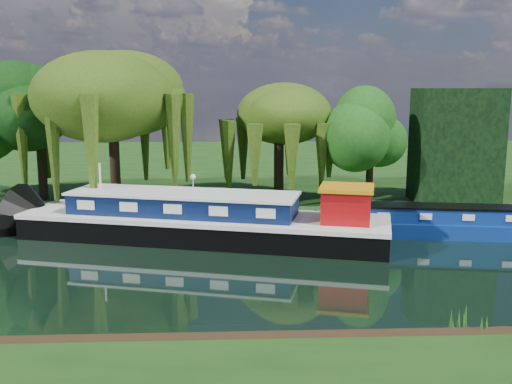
{
  "coord_description": "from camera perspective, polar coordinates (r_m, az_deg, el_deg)",
  "views": [
    {
      "loc": [
        2.98,
        -25.84,
        8.51
      ],
      "look_at": [
        4.34,
        5.13,
        2.8
      ],
      "focal_mm": 40.0,
      "sensor_mm": 36.0,
      "label": 1
    }
  ],
  "objects": [
    {
      "name": "tree_far_right",
      "position": [
        40.22,
        11.42,
        5.61
      ],
      "size": [
        4.27,
        4.27,
        6.99
      ],
      "color": "black",
      "rests_on": "far_bank"
    },
    {
      "name": "narrowboat",
      "position": [
        34.73,
        18.22,
        -3.11
      ],
      "size": [
        13.53,
        4.24,
        1.95
      ],
      "rotation": [
        0.0,
        0.0,
        -0.15
      ],
      "color": "navy",
      "rests_on": "ground"
    },
    {
      "name": "conifer_hedge",
      "position": [
        43.14,
        19.37,
        4.45
      ],
      "size": [
        6.0,
        3.0,
        8.0
      ],
      "primitive_type": "cube",
      "color": "black",
      "rests_on": "far_bank"
    },
    {
      "name": "tree_far_mid",
      "position": [
        43.79,
        -20.94,
        7.39
      ],
      "size": [
        5.54,
        5.54,
        9.07
      ],
      "color": "black",
      "rests_on": "far_bank"
    },
    {
      "name": "willow_right",
      "position": [
        40.92,
        2.32,
        6.83
      ],
      "size": [
        6.18,
        6.18,
        7.53
      ],
      "color": "black",
      "rests_on": "far_bank"
    },
    {
      "name": "dutch_barge",
      "position": [
        32.33,
        -5.05,
        -2.89
      ],
      "size": [
        21.24,
        9.78,
        4.38
      ],
      "rotation": [
        0.0,
        0.0,
        -0.26
      ],
      "color": "black",
      "rests_on": "ground"
    },
    {
      "name": "far_bank",
      "position": [
        60.49,
        -5.31,
        2.52
      ],
      "size": [
        120.0,
        52.0,
        0.45
      ],
      "primitive_type": "cube",
      "color": "#16380F",
      "rests_on": "ground"
    },
    {
      "name": "ground",
      "position": [
        27.37,
        -8.71,
        -7.8
      ],
      "size": [
        120.0,
        120.0,
        0.0
      ],
      "primitive_type": "plane",
      "color": "black"
    },
    {
      "name": "reeds_near",
      "position": [
        20.3,
        8.99,
        -12.78
      ],
      "size": [
        33.7,
        1.5,
        1.1
      ],
      "color": "#1B4C14",
      "rests_on": "ground"
    },
    {
      "name": "mooring_posts",
      "position": [
        35.24,
        -8.12,
        -2.06
      ],
      "size": [
        19.16,
        0.16,
        1.0
      ],
      "color": "silver",
      "rests_on": "far_bank"
    },
    {
      "name": "willow_left",
      "position": [
        40.34,
        -14.21,
        9.04
      ],
      "size": [
        8.38,
        8.38,
        10.05
      ],
      "color": "black",
      "rests_on": "far_bank"
    },
    {
      "name": "lamppost",
      "position": [
        36.93,
        -6.32,
        0.88
      ],
      "size": [
        0.36,
        0.36,
        2.56
      ],
      "color": "silver",
      "rests_on": "far_bank"
    }
  ]
}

